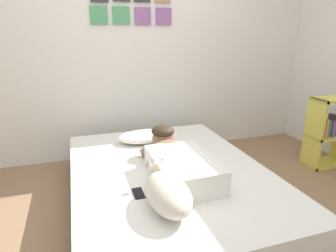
# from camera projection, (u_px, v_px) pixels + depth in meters

# --- Properties ---
(ground_plane) EXTENTS (12.72, 12.72, 0.00)m
(ground_plane) POSITION_uv_depth(u_px,v_px,m) (180.00, 226.00, 2.17)
(ground_plane) COLOR #8C6B4C
(back_wall) EXTENTS (4.36, 0.12, 2.50)m
(back_wall) POSITION_uv_depth(u_px,v_px,m) (133.00, 45.00, 3.21)
(back_wall) COLOR silver
(back_wall) RESTS_ON ground
(bed) EXTENTS (1.54, 2.08, 0.35)m
(bed) POSITION_uv_depth(u_px,v_px,m) (168.00, 188.00, 2.37)
(bed) COLOR #4C4742
(bed) RESTS_ON ground
(pillow) EXTENTS (0.52, 0.32, 0.11)m
(pillow) POSITION_uv_depth(u_px,v_px,m) (144.00, 136.00, 2.87)
(pillow) COLOR white
(pillow) RESTS_ON bed
(person_lying) EXTENTS (0.43, 0.92, 0.27)m
(person_lying) POSITION_uv_depth(u_px,v_px,m) (177.00, 159.00, 2.22)
(person_lying) COLOR white
(person_lying) RESTS_ON bed
(dog) EXTENTS (0.26, 0.57, 0.21)m
(dog) POSITION_uv_depth(u_px,v_px,m) (167.00, 190.00, 1.79)
(dog) COLOR beige
(dog) RESTS_ON bed
(coffee_cup) EXTENTS (0.12, 0.09, 0.07)m
(coffee_cup) POSITION_uv_depth(u_px,v_px,m) (176.00, 147.00, 2.65)
(coffee_cup) COLOR teal
(coffee_cup) RESTS_ON bed
(cell_phone) EXTENTS (0.07, 0.14, 0.01)m
(cell_phone) POSITION_uv_depth(u_px,v_px,m) (138.00, 193.00, 1.94)
(cell_phone) COLOR black
(cell_phone) RESTS_ON bed
(bookshelf) EXTENTS (0.45, 0.24, 0.75)m
(bookshelf) POSITION_uv_depth(u_px,v_px,m) (328.00, 131.00, 3.07)
(bookshelf) COLOR #D8CC4C
(bookshelf) RESTS_ON ground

